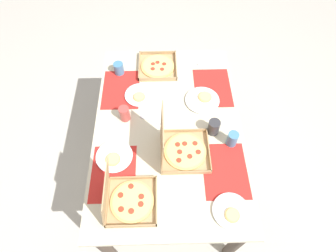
{
  "coord_description": "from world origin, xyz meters",
  "views": [
    {
      "loc": [
        -0.98,
        0.03,
        2.22
      ],
      "look_at": [
        0.0,
        0.0,
        0.73
      ],
      "focal_mm": 29.32,
      "sensor_mm": 36.0,
      "label": 1
    }
  ],
  "objects_px": {
    "plate_near_left": "(231,212)",
    "cup_clear_right": "(214,127)",
    "pizza_box_corner_left": "(158,66)",
    "cup_spare": "(232,139)",
    "cup_red": "(119,68)",
    "pizza_box_corner_right": "(127,199)",
    "plate_far_left": "(140,95)",
    "plate_middle": "(203,100)",
    "cup_clear_left": "(125,114)",
    "pizza_box_center": "(180,148)",
    "plate_far_right": "(114,157)"
  },
  "relations": [
    {
      "from": "plate_near_left",
      "to": "cup_clear_right",
      "type": "height_order",
      "value": "cup_clear_right"
    },
    {
      "from": "pizza_box_corner_left",
      "to": "cup_spare",
      "type": "bearing_deg",
      "value": -145.89
    },
    {
      "from": "pizza_box_corner_left",
      "to": "cup_red",
      "type": "distance_m",
      "value": 0.29
    },
    {
      "from": "pizza_box_corner_right",
      "to": "cup_clear_right",
      "type": "xyz_separation_m",
      "value": [
        0.45,
        -0.52,
        0.0
      ]
    },
    {
      "from": "pizza_box_corner_right",
      "to": "plate_far_left",
      "type": "xyz_separation_m",
      "value": [
        0.75,
        -0.04,
        -0.04
      ]
    },
    {
      "from": "pizza_box_corner_left",
      "to": "plate_middle",
      "type": "distance_m",
      "value": 0.45
    },
    {
      "from": "plate_middle",
      "to": "cup_clear_left",
      "type": "xyz_separation_m",
      "value": [
        -0.13,
        0.53,
        0.04
      ]
    },
    {
      "from": "pizza_box_corner_right",
      "to": "cup_clear_left",
      "type": "xyz_separation_m",
      "value": [
        0.57,
        0.04,
        0.0
      ]
    },
    {
      "from": "cup_clear_left",
      "to": "cup_red",
      "type": "height_order",
      "value": "cup_clear_left"
    },
    {
      "from": "pizza_box_corner_left",
      "to": "cup_clear_right",
      "type": "relative_size",
      "value": 2.72
    },
    {
      "from": "pizza_box_corner_left",
      "to": "pizza_box_corner_right",
      "type": "relative_size",
      "value": 0.93
    },
    {
      "from": "cup_spare",
      "to": "plate_middle",
      "type": "bearing_deg",
      "value": 23.22
    },
    {
      "from": "pizza_box_center",
      "to": "plate_far_left",
      "type": "relative_size",
      "value": 1.59
    },
    {
      "from": "pizza_box_corner_right",
      "to": "cup_spare",
      "type": "relative_size",
      "value": 2.99
    },
    {
      "from": "plate_middle",
      "to": "cup_clear_right",
      "type": "bearing_deg",
      "value": -170.61
    },
    {
      "from": "pizza_box_center",
      "to": "plate_middle",
      "type": "distance_m",
      "value": 0.44
    },
    {
      "from": "pizza_box_corner_left",
      "to": "plate_middle",
      "type": "xyz_separation_m",
      "value": [
        -0.33,
        -0.31,
        -0.0
      ]
    },
    {
      "from": "plate_middle",
      "to": "cup_spare",
      "type": "bearing_deg",
      "value": -156.78
    },
    {
      "from": "pizza_box_center",
      "to": "pizza_box_corner_right",
      "type": "distance_m",
      "value": 0.43
    },
    {
      "from": "pizza_box_corner_left",
      "to": "cup_spare",
      "type": "xyz_separation_m",
      "value": [
        -0.67,
        -0.45,
        0.04
      ]
    },
    {
      "from": "plate_near_left",
      "to": "cup_spare",
      "type": "height_order",
      "value": "cup_spare"
    },
    {
      "from": "plate_near_left",
      "to": "plate_far_left",
      "type": "bearing_deg",
      "value": 32.23
    },
    {
      "from": "pizza_box_corner_left",
      "to": "pizza_box_center",
      "type": "xyz_separation_m",
      "value": [
        -0.73,
        -0.13,
        0.04
      ]
    },
    {
      "from": "cup_clear_left",
      "to": "cup_clear_right",
      "type": "height_order",
      "value": "same"
    },
    {
      "from": "plate_far_left",
      "to": "plate_near_left",
      "type": "height_order",
      "value": "same"
    },
    {
      "from": "cup_clear_right",
      "to": "cup_spare",
      "type": "bearing_deg",
      "value": -130.08
    },
    {
      "from": "cup_red",
      "to": "cup_clear_left",
      "type": "bearing_deg",
      "value": -170.66
    },
    {
      "from": "plate_far_right",
      "to": "plate_near_left",
      "type": "xyz_separation_m",
      "value": [
        -0.35,
        -0.66,
        0.0
      ]
    },
    {
      "from": "plate_far_left",
      "to": "plate_middle",
      "type": "relative_size",
      "value": 0.88
    },
    {
      "from": "pizza_box_center",
      "to": "plate_middle",
      "type": "xyz_separation_m",
      "value": [
        0.4,
        -0.18,
        -0.04
      ]
    },
    {
      "from": "plate_far_right",
      "to": "cup_clear_left",
      "type": "height_order",
      "value": "cup_clear_left"
    },
    {
      "from": "plate_middle",
      "to": "cup_clear_right",
      "type": "xyz_separation_m",
      "value": [
        -0.25,
        -0.04,
        0.04
      ]
    },
    {
      "from": "cup_clear_left",
      "to": "cup_spare",
      "type": "bearing_deg",
      "value": -107.2
    },
    {
      "from": "plate_middle",
      "to": "plate_far_right",
      "type": "xyz_separation_m",
      "value": [
        -0.42,
        0.58,
        -0.0
      ]
    },
    {
      "from": "plate_far_left",
      "to": "cup_clear_right",
      "type": "relative_size",
      "value": 1.98
    },
    {
      "from": "cup_clear_left",
      "to": "cup_spare",
      "type": "relative_size",
      "value": 1.02
    },
    {
      "from": "plate_middle",
      "to": "pizza_box_corner_right",
      "type": "bearing_deg",
      "value": 145.52
    },
    {
      "from": "plate_far_left",
      "to": "cup_red",
      "type": "xyz_separation_m",
      "value": [
        0.23,
        0.16,
        0.04
      ]
    },
    {
      "from": "pizza_box_corner_right",
      "to": "cup_spare",
      "type": "distance_m",
      "value": 0.72
    },
    {
      "from": "pizza_box_corner_left",
      "to": "plate_far_left",
      "type": "distance_m",
      "value": 0.31
    },
    {
      "from": "pizza_box_center",
      "to": "cup_spare",
      "type": "bearing_deg",
      "value": -79.92
    },
    {
      "from": "pizza_box_center",
      "to": "plate_middle",
      "type": "height_order",
      "value": "pizza_box_center"
    },
    {
      "from": "pizza_box_center",
      "to": "cup_clear_left",
      "type": "relative_size",
      "value": 3.16
    },
    {
      "from": "pizza_box_center",
      "to": "cup_spare",
      "type": "distance_m",
      "value": 0.33
    },
    {
      "from": "plate_middle",
      "to": "plate_near_left",
      "type": "relative_size",
      "value": 1.17
    },
    {
      "from": "plate_near_left",
      "to": "cup_red",
      "type": "xyz_separation_m",
      "value": [
        1.05,
        0.67,
        0.04
      ]
    },
    {
      "from": "pizza_box_corner_right",
      "to": "cup_clear_left",
      "type": "distance_m",
      "value": 0.57
    },
    {
      "from": "plate_far_left",
      "to": "cup_red",
      "type": "height_order",
      "value": "cup_red"
    },
    {
      "from": "cup_clear_left",
      "to": "cup_clear_right",
      "type": "xyz_separation_m",
      "value": [
        -0.12,
        -0.57,
        0.0
      ]
    },
    {
      "from": "pizza_box_corner_left",
      "to": "pizza_box_corner_right",
      "type": "bearing_deg",
      "value": 170.54
    }
  ]
}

